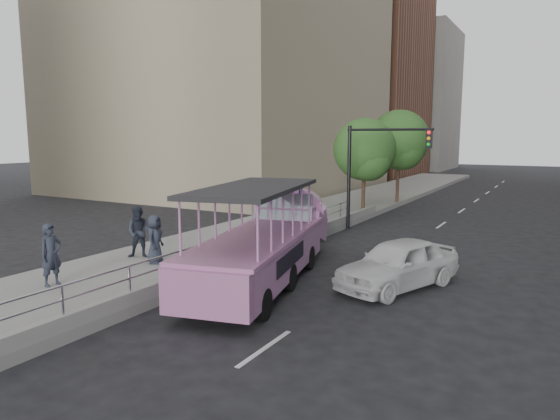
% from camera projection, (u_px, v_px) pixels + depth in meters
% --- Properties ---
extents(ground, '(160.00, 160.00, 0.00)m').
position_uv_depth(ground, '(272.00, 313.00, 13.27)').
color(ground, black).
extents(sidewalk, '(5.50, 80.00, 0.30)m').
position_uv_depth(sidewalk, '(275.00, 229.00, 24.66)').
color(sidewalk, gray).
rests_on(sidewalk, ground).
extents(kerb_wall, '(0.24, 30.00, 0.36)m').
position_uv_depth(kerb_wall, '(222.00, 264.00, 16.45)').
color(kerb_wall, '#9D9D98').
rests_on(kerb_wall, sidewalk).
extents(guardrail, '(0.07, 22.00, 0.71)m').
position_uv_depth(guardrail, '(221.00, 245.00, 16.35)').
color(guardrail, silver).
rests_on(guardrail, kerb_wall).
extents(duck_boat, '(4.44, 9.88, 3.19)m').
position_uv_depth(duck_boat, '(268.00, 243.00, 16.38)').
color(duck_boat, black).
rests_on(duck_boat, ground).
extents(car, '(3.35, 4.85, 1.53)m').
position_uv_depth(car, '(398.00, 263.00, 15.43)').
color(car, silver).
rests_on(car, ground).
extents(pedestrian_near, '(0.47, 0.69, 1.85)m').
position_uv_depth(pedestrian_near, '(51.00, 255.00, 14.60)').
color(pedestrian_near, '#292E3C').
rests_on(pedestrian_near, sidewalk).
extents(pedestrian_mid, '(1.15, 1.08, 1.88)m').
position_uv_depth(pedestrian_mid, '(139.00, 232.00, 18.04)').
color(pedestrian_mid, '#292E3C').
rests_on(pedestrian_mid, sidewalk).
extents(pedestrian_far, '(0.78, 0.96, 1.69)m').
position_uv_depth(pedestrian_far, '(155.00, 239.00, 17.26)').
color(pedestrian_far, '#292E3C').
rests_on(pedestrian_far, sidewalk).
extents(parking_sign, '(0.20, 0.65, 2.97)m').
position_uv_depth(parking_sign, '(301.00, 208.00, 19.94)').
color(parking_sign, black).
rests_on(parking_sign, ground).
extents(traffic_signal, '(4.20, 0.32, 5.20)m').
position_uv_depth(traffic_signal, '(372.00, 161.00, 24.34)').
color(traffic_signal, black).
rests_on(traffic_signal, ground).
extents(street_tree_near, '(3.52, 3.52, 5.72)m').
position_uv_depth(street_tree_near, '(366.00, 152.00, 28.02)').
color(street_tree_near, '#3D2B1B').
rests_on(street_tree_near, ground).
extents(street_tree_far, '(3.97, 3.97, 6.45)m').
position_uv_depth(street_tree_far, '(400.00, 142.00, 33.01)').
color(street_tree_far, '#3D2B1B').
rests_on(street_tree_far, ground).
extents(midrise_brick, '(18.00, 16.00, 26.00)m').
position_uv_depth(midrise_brick, '(344.00, 69.00, 61.46)').
color(midrise_brick, brown).
rests_on(midrise_brick, ground).
extents(midrise_stone_b, '(16.00, 14.00, 20.00)m').
position_uv_depth(midrise_stone_b, '(397.00, 101.00, 74.66)').
color(midrise_stone_b, slate).
rests_on(midrise_stone_b, ground).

